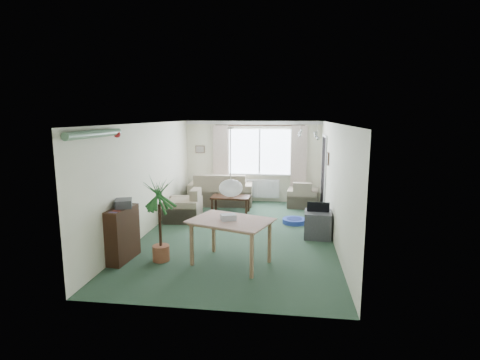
# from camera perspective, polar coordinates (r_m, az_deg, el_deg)

# --- Properties ---
(ground) EXTENTS (6.50, 6.50, 0.00)m
(ground) POSITION_cam_1_polar(r_m,az_deg,el_deg) (8.26, -0.27, -8.24)
(ground) COLOR #294432
(window) EXTENTS (1.80, 0.03, 1.30)m
(window) POSITION_cam_1_polar(r_m,az_deg,el_deg) (11.09, 3.00, 4.33)
(window) COLOR white
(curtain_rod) EXTENTS (2.60, 0.03, 0.03)m
(curtain_rod) POSITION_cam_1_polar(r_m,az_deg,el_deg) (10.96, 3.01, 8.30)
(curtain_rod) COLOR black
(curtain_left) EXTENTS (0.45, 0.08, 2.00)m
(curtain_left) POSITION_cam_1_polar(r_m,az_deg,el_deg) (11.17, -2.95, 3.18)
(curtain_left) COLOR beige
(curtain_right) EXTENTS (0.45, 0.08, 2.00)m
(curtain_right) POSITION_cam_1_polar(r_m,az_deg,el_deg) (10.99, 8.95, 2.97)
(curtain_right) COLOR beige
(radiator) EXTENTS (1.20, 0.10, 0.55)m
(radiator) POSITION_cam_1_polar(r_m,az_deg,el_deg) (11.21, 2.94, -1.29)
(radiator) COLOR white
(doorway) EXTENTS (0.03, 0.95, 2.00)m
(doorway) POSITION_cam_1_polar(r_m,az_deg,el_deg) (10.14, 12.62, 0.74)
(doorway) COLOR black
(pendant_lamp) EXTENTS (0.36, 0.36, 0.36)m
(pendant_lamp) POSITION_cam_1_polar(r_m,az_deg,el_deg) (5.65, -1.42, -1.23)
(pendant_lamp) COLOR white
(tinsel_garland) EXTENTS (1.60, 1.60, 0.12)m
(tinsel_garland) POSITION_cam_1_polar(r_m,az_deg,el_deg) (6.24, -21.19, 6.57)
(tinsel_garland) COLOR #196626
(bauble_cluster_a) EXTENTS (0.20, 0.20, 0.20)m
(bauble_cluster_a) POSITION_cam_1_polar(r_m,az_deg,el_deg) (8.69, 9.13, 7.45)
(bauble_cluster_a) COLOR silver
(bauble_cluster_b) EXTENTS (0.20, 0.20, 0.20)m
(bauble_cluster_b) POSITION_cam_1_polar(r_m,az_deg,el_deg) (7.50, 11.68, 7.02)
(bauble_cluster_b) COLOR silver
(wall_picture_back) EXTENTS (0.28, 0.03, 0.22)m
(wall_picture_back) POSITION_cam_1_polar(r_m,az_deg,el_deg) (11.37, -6.11, 4.68)
(wall_picture_back) COLOR brown
(wall_picture_right) EXTENTS (0.03, 0.24, 0.30)m
(wall_picture_right) POSITION_cam_1_polar(r_m,az_deg,el_deg) (9.08, 13.26, 3.17)
(wall_picture_right) COLOR brown
(sofa) EXTENTS (1.87, 1.08, 0.91)m
(sofa) POSITION_cam_1_polar(r_m,az_deg,el_deg) (10.91, -2.91, -1.31)
(sofa) COLOR #BBAB8D
(sofa) RESTS_ON ground
(armchair_corner) EXTENTS (0.88, 0.84, 0.73)m
(armchair_corner) POSITION_cam_1_polar(r_m,az_deg,el_deg) (10.74, 9.54, -2.10)
(armchair_corner) COLOR #BDA78F
(armchair_corner) RESTS_ON ground
(armchair_left) EXTENTS (0.88, 0.92, 0.78)m
(armchair_left) POSITION_cam_1_polar(r_m,az_deg,el_deg) (9.34, -8.67, -3.72)
(armchair_left) COLOR beige
(armchair_left) RESTS_ON ground
(coffee_table) EXTENTS (1.02, 0.58, 0.45)m
(coffee_table) POSITION_cam_1_polar(r_m,az_deg,el_deg) (9.95, -1.44, -3.75)
(coffee_table) COLOR black
(coffee_table) RESTS_ON ground
(photo_frame) EXTENTS (0.12, 0.06, 0.16)m
(photo_frame) POSITION_cam_1_polar(r_m,az_deg,el_deg) (9.81, -1.16, -2.11)
(photo_frame) COLOR brown
(photo_frame) RESTS_ON coffee_table
(bookshelf) EXTENTS (0.33, 0.80, 0.96)m
(bookshelf) POSITION_cam_1_polar(r_m,az_deg,el_deg) (7.03, -17.44, -7.88)
(bookshelf) COLOR black
(bookshelf) RESTS_ON ground
(hifi_box) EXTENTS (0.39, 0.43, 0.14)m
(hifi_box) POSITION_cam_1_polar(r_m,az_deg,el_deg) (6.94, -17.32, -3.40)
(hifi_box) COLOR #3A3A40
(hifi_box) RESTS_ON bookshelf
(houseplant) EXTENTS (0.83, 0.83, 1.50)m
(houseplant) POSITION_cam_1_polar(r_m,az_deg,el_deg) (6.75, -12.12, -5.96)
(houseplant) COLOR #1E4E1B
(houseplant) RESTS_ON ground
(dining_table) EXTENTS (1.45, 1.20, 0.77)m
(dining_table) POSITION_cam_1_polar(r_m,az_deg,el_deg) (6.57, -1.39, -9.51)
(dining_table) COLOR tan
(dining_table) RESTS_ON ground
(gift_box) EXTENTS (0.30, 0.26, 0.12)m
(gift_box) POSITION_cam_1_polar(r_m,az_deg,el_deg) (6.43, -1.79, -5.77)
(gift_box) COLOR silver
(gift_box) RESTS_ON dining_table
(tv_cube) EXTENTS (0.59, 0.64, 0.55)m
(tv_cube) POSITION_cam_1_polar(r_m,az_deg,el_deg) (8.17, 11.75, -6.63)
(tv_cube) COLOR #303035
(tv_cube) RESTS_ON ground
(pet_bed) EXTENTS (0.73, 0.73, 0.11)m
(pet_bed) POSITION_cam_1_polar(r_m,az_deg,el_deg) (9.13, 8.27, -6.19)
(pet_bed) COLOR #212E9B
(pet_bed) RESTS_ON ground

